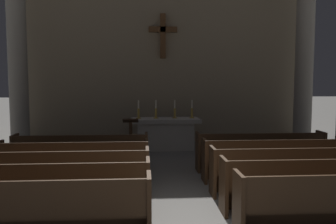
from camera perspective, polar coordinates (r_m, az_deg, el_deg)
name	(u,v)px	position (r m, az deg, el deg)	size (l,w,h in m)	color
pew_left_row_1	(34,211)	(5.40, -20.27, -14.38)	(3.17, 0.50, 0.95)	#422B19
pew_left_row_2	(52,190)	(6.28, -17.79, -11.53)	(3.17, 0.50, 0.95)	#422B19
pew_left_row_3	(64,174)	(7.17, -15.95, -9.38)	(3.17, 0.50, 0.95)	#422B19
pew_left_row_4	(74,163)	(8.07, -14.54, -7.70)	(3.17, 0.50, 0.95)	#422B19
pew_left_row_5	(81,154)	(8.99, -13.43, -6.35)	(3.17, 0.50, 0.95)	#422B19
pew_right_row_2	(314,184)	(6.75, 21.97, -10.48)	(3.17, 0.50, 0.95)	#422B19
pew_right_row_3	(292,170)	(7.59, 18.80, -8.65)	(3.17, 0.50, 0.95)	#422B19
pew_right_row_4	(274,160)	(8.45, 16.30, -7.17)	(3.17, 0.50, 0.95)	#422B19
pew_right_row_5	(260,151)	(9.33, 14.27, -5.95)	(3.17, 0.50, 0.95)	#422B19
column_left_third	(18,56)	(12.36, -22.53, 8.17)	(0.88, 0.88, 6.12)	#9E998E
column_right_third	(304,57)	(12.87, 20.60, 8.10)	(0.88, 0.88, 6.12)	#9E998E
altar	(165,133)	(11.61, -0.42, -3.32)	(2.20, 0.90, 1.01)	#A8A399
candlestick_outer_left	(139,113)	(11.51, -4.65, -0.12)	(0.16, 0.16, 0.58)	#B79338
candlestick_inner_left	(156,113)	(11.52, -1.91, -0.11)	(0.16, 0.16, 0.58)	#B79338
candlestick_inner_right	(175,113)	(11.55, 1.06, -0.09)	(0.16, 0.16, 0.58)	#B79338
candlestick_outer_right	(192,112)	(11.61, 3.77, -0.07)	(0.16, 0.16, 0.58)	#B79338
apse_with_cross	(163,47)	(13.13, -0.86, 10.23)	(10.13, 0.44, 6.80)	gray
lectern	(131,139)	(10.41, -5.86, -4.26)	(0.44, 0.36, 1.15)	#422B19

